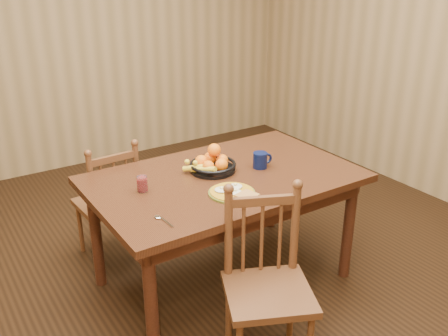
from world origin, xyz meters
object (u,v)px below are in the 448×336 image
chair_far (109,203)px  chair_near (267,285)px  breakfast_plate (233,192)px  dining_table (224,188)px  coffee_mug (261,160)px  fruit_bowl (212,164)px

chair_far → chair_near: chair_near is taller
breakfast_plate → chair_near: bearing=-102.2°
dining_table → breakfast_plate: 0.28m
coffee_mug → breakfast_plate: bearing=-148.4°
dining_table → chair_near: chair_near is taller
chair_far → fruit_bowl: bearing=126.5°
coffee_mug → fruit_bowl: fruit_bowl is taller
dining_table → breakfast_plate: breakfast_plate is taller
chair_near → breakfast_plate: size_ratio=3.13×
chair_near → fruit_bowl: bearing=102.2°
chair_far → breakfast_plate: bearing=110.4°
dining_table → chair_near: (-0.20, -0.70, -0.21)m
breakfast_plate → coffee_mug: 0.43m
dining_table → chair_far: bearing=126.7°
coffee_mug → dining_table: bearing=175.9°
coffee_mug → fruit_bowl: (-0.29, 0.12, -0.00)m
chair_far → dining_table: bearing=123.4°
dining_table → chair_far: chair_far is taller
chair_far → coffee_mug: 1.10m
chair_near → coffee_mug: size_ratio=6.98×
chair_near → chair_far: bearing=127.0°
breakfast_plate → dining_table: bearing=67.5°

